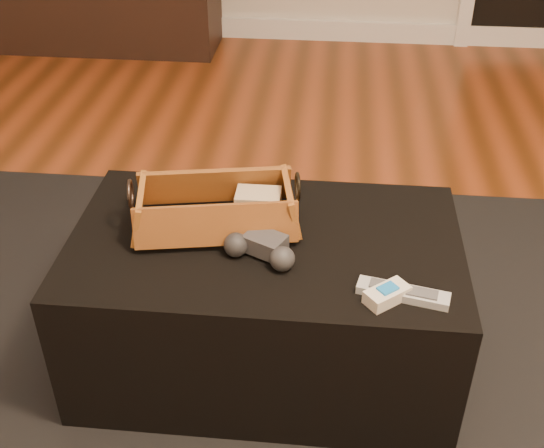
# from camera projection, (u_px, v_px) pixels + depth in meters

# --- Properties ---
(floor) EXTENTS (5.00, 5.50, 0.01)m
(floor) POSITION_uv_depth(u_px,v_px,m) (281.00, 366.00, 1.96)
(floor) COLOR brown
(floor) RESTS_ON ground
(baseboard) EXTENTS (5.00, 0.04, 0.12)m
(baseboard) POSITION_uv_depth(u_px,v_px,m) (320.00, 30.00, 4.17)
(baseboard) COLOR white
(baseboard) RESTS_ON floor
(area_rug) EXTENTS (2.60, 2.00, 0.01)m
(area_rug) POSITION_uv_depth(u_px,v_px,m) (264.00, 370.00, 1.93)
(area_rug) COLOR black
(area_rug) RESTS_ON floor
(ottoman) EXTENTS (1.00, 0.60, 0.42)m
(ottoman) POSITION_uv_depth(u_px,v_px,m) (265.00, 301.00, 1.85)
(ottoman) COLOR black
(ottoman) RESTS_ON area_rug
(tv_remote) EXTENTS (0.23, 0.11, 0.02)m
(tv_remote) POSITION_uv_depth(u_px,v_px,m) (208.00, 222.00, 1.75)
(tv_remote) COLOR black
(tv_remote) RESTS_ON wicker_basket
(cloth_bundle) EXTENTS (0.12, 0.08, 0.06)m
(cloth_bundle) POSITION_uv_depth(u_px,v_px,m) (258.00, 203.00, 1.79)
(cloth_bundle) COLOR #C4B288
(cloth_bundle) RESTS_ON wicker_basket
(wicker_basket) EXTENTS (0.46, 0.29, 0.15)m
(wicker_basket) POSITION_uv_depth(u_px,v_px,m) (216.00, 210.00, 1.75)
(wicker_basket) COLOR olive
(wicker_basket) RESTS_ON ottoman
(game_controller) EXTENTS (0.20, 0.15, 0.06)m
(game_controller) POSITION_uv_depth(u_px,v_px,m) (261.00, 248.00, 1.65)
(game_controller) COLOR #313134
(game_controller) RESTS_ON ottoman
(silver_remote) EXTENTS (0.21, 0.09, 0.02)m
(silver_remote) POSITION_uv_depth(u_px,v_px,m) (403.00, 293.00, 1.54)
(silver_remote) COLOR silver
(silver_remote) RESTS_ON ottoman
(cream_gadget) EXTENTS (0.11, 0.11, 0.04)m
(cream_gadget) POSITION_uv_depth(u_px,v_px,m) (387.00, 294.00, 1.53)
(cream_gadget) COLOR beige
(cream_gadget) RESTS_ON ottoman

